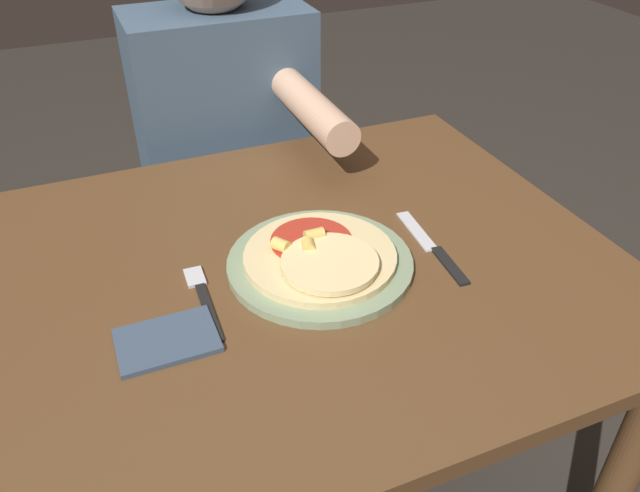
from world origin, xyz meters
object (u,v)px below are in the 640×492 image
(dining_table, at_px, (296,322))
(fork, at_px, (203,297))
(knife, at_px, (432,247))
(pizza, at_px, (321,257))
(person_diner, at_px, (229,145))
(plate, at_px, (320,263))

(dining_table, bearing_deg, fork, -168.40)
(fork, bearing_deg, knife, -2.66)
(dining_table, height_order, fork, fork)
(pizza, relative_size, fork, 1.36)
(fork, relative_size, person_diner, 0.15)
(plate, height_order, fork, plate)
(plate, height_order, pizza, pizza)
(pizza, bearing_deg, fork, 179.77)
(knife, xyz_separation_m, person_diner, (-0.17, 0.64, -0.08))
(plate, distance_m, fork, 0.19)
(knife, bearing_deg, pizza, 174.93)
(dining_table, bearing_deg, person_diner, 84.95)
(plate, bearing_deg, knife, -6.85)
(plate, bearing_deg, dining_table, 140.91)
(pizza, xyz_separation_m, fork, (-0.19, 0.00, -0.02))
(pizza, distance_m, fork, 0.19)
(dining_table, relative_size, pizza, 4.26)
(dining_table, distance_m, pizza, 0.16)
(fork, xyz_separation_m, knife, (0.38, -0.02, 0.00))
(fork, xyz_separation_m, person_diner, (0.21, 0.62, -0.08))
(pizza, distance_m, person_diner, 0.63)
(plate, height_order, knife, plate)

